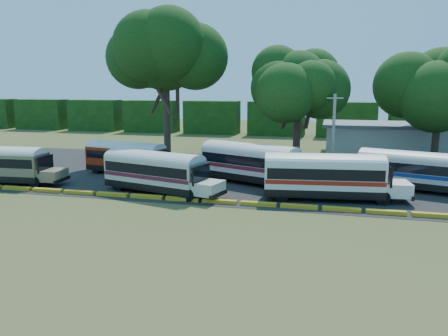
% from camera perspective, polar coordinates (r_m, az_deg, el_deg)
% --- Properties ---
extents(ground, '(160.00, 160.00, 0.00)m').
position_cam_1_polar(ground, '(32.89, -3.55, -4.92)').
color(ground, '#34521B').
rests_on(ground, ground).
extents(asphalt_strip, '(64.00, 24.00, 0.02)m').
position_cam_1_polar(asphalt_strip, '(43.96, 2.35, -0.87)').
color(asphalt_strip, black).
rests_on(asphalt_strip, ground).
extents(curb, '(53.70, 0.45, 0.30)m').
position_cam_1_polar(curb, '(33.77, -3.05, -4.23)').
color(curb, gold).
rests_on(curb, ground).
extents(terminal_building, '(19.00, 9.00, 4.00)m').
position_cam_1_polar(terminal_building, '(61.18, 21.73, 3.59)').
color(terminal_building, beige).
rests_on(terminal_building, ground).
extents(treeline_backdrop, '(130.00, 4.00, 6.00)m').
position_cam_1_polar(treeline_backdrop, '(79.00, 6.89, 6.45)').
color(treeline_backdrop, black).
rests_on(treeline_backdrop, ground).
extents(bus_beige, '(10.52, 3.24, 3.41)m').
position_cam_1_polar(bus_beige, '(44.54, -26.95, 0.65)').
color(bus_beige, black).
rests_on(bus_beige, ground).
extents(bus_red, '(10.30, 4.23, 3.30)m').
position_cam_1_polar(bus_red, '(44.88, -12.49, 1.56)').
color(bus_red, black).
rests_on(bus_red, ground).
extents(bus_cream_west, '(10.92, 5.27, 3.49)m').
position_cam_1_polar(bus_cream_west, '(36.66, -8.84, -0.22)').
color(bus_cream_west, black).
rests_on(bus_cream_west, ground).
extents(bus_cream_east, '(11.41, 6.80, 3.69)m').
position_cam_1_polar(bus_cream_east, '(39.77, 3.65, 0.91)').
color(bus_cream_east, black).
rests_on(bus_cream_east, ground).
extents(bus_white_red, '(11.39, 4.04, 3.66)m').
position_cam_1_polar(bus_white_red, '(34.96, 13.25, -0.75)').
color(bus_white_red, black).
rests_on(bus_white_red, ground).
extents(bus_white_blue, '(10.52, 5.52, 3.37)m').
position_cam_1_polar(bus_white_blue, '(40.49, 23.46, -0.05)').
color(bus_white_blue, black).
rests_on(bus_white_blue, ground).
extents(tree_west, '(11.44, 11.44, 16.58)m').
position_cam_1_polar(tree_west, '(51.71, -7.68, 14.52)').
color(tree_west, '#3A251D').
rests_on(tree_west, ground).
extents(tree_center, '(8.52, 8.52, 12.51)m').
position_cam_1_polar(tree_center, '(48.16, 9.69, 11.15)').
color(tree_center, '#3A251D').
rests_on(tree_center, ground).
extents(tree_east, '(10.26, 10.26, 13.03)m').
position_cam_1_polar(tree_east, '(55.25, 26.46, 10.04)').
color(tree_east, '#3A251D').
rests_on(tree_east, ground).
extents(utility_pole, '(1.60, 0.30, 8.04)m').
position_cam_1_polar(utility_pole, '(44.42, 14.08, 4.32)').
color(utility_pole, gray).
rests_on(utility_pole, ground).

